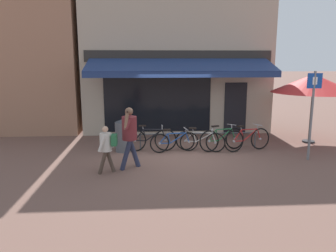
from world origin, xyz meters
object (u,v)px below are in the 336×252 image
parking_sign (312,107)px  bicycle_red (247,139)px  bicycle_black (150,139)px  cafe_parasol (313,83)px  pedestrian_child (107,144)px  bicycle_green (222,139)px  litter_bin (123,135)px  pedestrian_adult (130,132)px  bicycle_blue (174,142)px  bicycle_silver (200,141)px

parking_sign → bicycle_red: bearing=143.6°
bicycle_black → cafe_parasol: (5.85, 0.80, 1.77)m
pedestrian_child → parking_sign: size_ratio=0.49×
bicycle_green → litter_bin: size_ratio=1.53×
bicycle_black → parking_sign: (4.77, -1.32, 1.23)m
bicycle_red → cafe_parasol: (2.62, 0.98, 1.77)m
pedestrian_adult → bicycle_black: bearing=-115.3°
bicycle_green → bicycle_blue: bearing=165.4°
pedestrian_child → litter_bin: bearing=-94.7°
pedestrian_adult → pedestrian_child: (-0.58, -0.36, -0.26)m
bicycle_blue → pedestrian_child: size_ratio=1.26×
bicycle_blue → pedestrian_child: pedestrian_child is taller
bicycle_silver → pedestrian_child: size_ratio=1.24×
bicycle_red → pedestrian_adult: (-3.81, -1.58, 0.66)m
pedestrian_child → cafe_parasol: bearing=-155.1°
bicycle_red → bicycle_green: bearing=156.1°
bicycle_blue → bicycle_silver: (0.86, 0.05, 0.00)m
bicycle_black → pedestrian_child: size_ratio=1.35×
bicycle_red → bicycle_blue: bearing=163.7°
bicycle_black → bicycle_silver: bearing=-5.3°
pedestrian_child → bicycle_black: bearing=-116.5°
bicycle_blue → litter_bin: bearing=164.4°
bicycle_black → bicycle_red: bearing=-3.3°
bicycle_blue → parking_sign: parking_sign is taller
bicycle_red → cafe_parasol: 3.31m
bicycle_silver → parking_sign: size_ratio=0.60×
parking_sign → bicycle_black: bearing=164.5°
bicycle_silver → parking_sign: parking_sign is taller
bicycle_blue → litter_bin: 1.71m
pedestrian_adult → parking_sign: parking_sign is taller
litter_bin → bicycle_green: bearing=-1.2°
bicycle_green → bicycle_silver: bearing=166.6°
bicycle_red → pedestrian_child: pedestrian_child is taller
bicycle_blue → pedestrian_adult: bearing=-140.3°
bicycle_green → parking_sign: 2.95m
pedestrian_child → bicycle_red: bearing=-153.9°
bicycle_silver → bicycle_red: (1.58, -0.03, 0.04)m
bicycle_blue → cafe_parasol: 5.47m
cafe_parasol → bicycle_blue: bearing=-168.8°
bicycle_silver → litter_bin: (-2.55, 0.14, 0.19)m
bicycle_black → pedestrian_child: 2.45m
cafe_parasol → bicycle_silver: bearing=-167.3°
pedestrian_adult → bicycle_blue: bearing=-138.3°
bicycle_blue → bicycle_green: bearing=-4.7°
cafe_parasol → parking_sign: bearing=-116.9°
parking_sign → cafe_parasol: parking_sign is taller
bicycle_black → bicycle_blue: (0.79, -0.20, -0.04)m
bicycle_silver → pedestrian_child: (-2.81, -1.97, 0.44)m
bicycle_silver → bicycle_green: 0.76m
parking_sign → cafe_parasol: 2.44m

